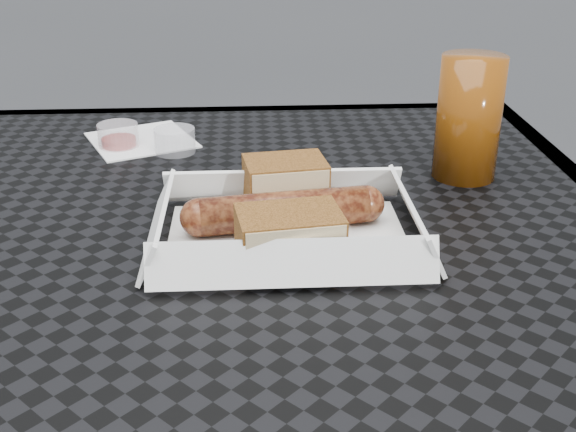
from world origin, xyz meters
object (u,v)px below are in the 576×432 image
object	(u,v)px
patio_table	(237,290)
drink_glass	(469,118)
bratwurst	(284,211)
food_tray	(287,239)

from	to	relation	value
patio_table	drink_glass	bearing A→B (deg)	23.17
patio_table	bratwurst	distance (m)	0.11
food_tray	drink_glass	xyz separation A→B (m)	(0.21, 0.15, 0.07)
bratwurst	drink_glass	xyz separation A→B (m)	(0.21, 0.13, 0.05)
patio_table	food_tray	xyz separation A→B (m)	(0.05, -0.04, 0.08)
food_tray	drink_glass	distance (m)	0.26
bratwurst	drink_glass	bearing A→B (deg)	32.10
bratwurst	drink_glass	world-z (taller)	drink_glass
patio_table	drink_glass	size ratio (longest dim) A/B	5.87
patio_table	bratwurst	xyz separation A→B (m)	(0.05, -0.02, 0.10)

